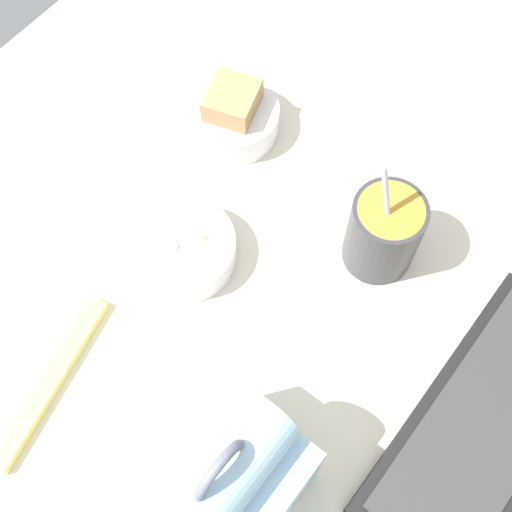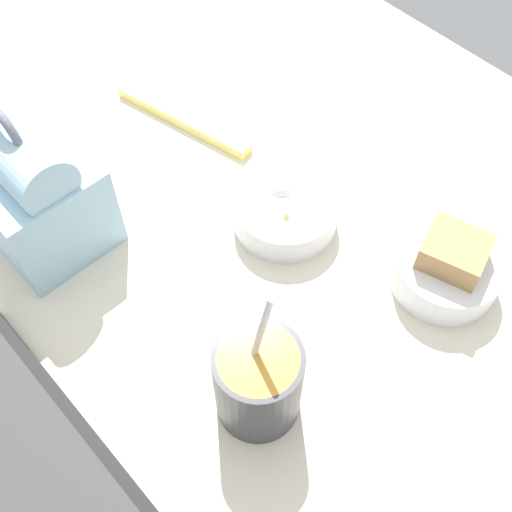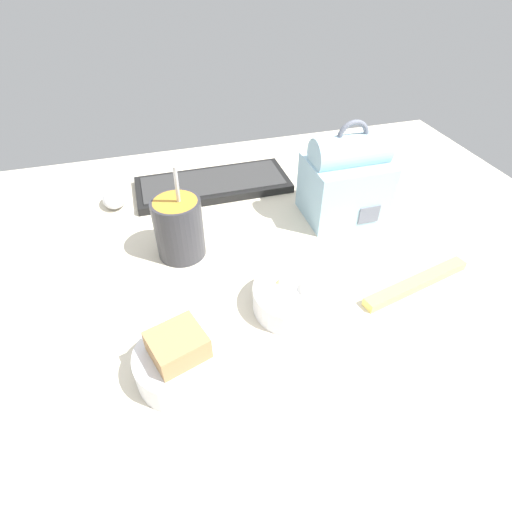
{
  "view_description": "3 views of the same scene",
  "coord_description": "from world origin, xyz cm",
  "views": [
    {
      "loc": [
        27.61,
        21.71,
        85.85
      ],
      "look_at": [
        -1.93,
        -1.53,
        7.0
      ],
      "focal_mm": 50.0,
      "sensor_mm": 36.0,
      "label": 1
    },
    {
      "loc": [
        -31.93,
        26.2,
        69.38
      ],
      "look_at": [
        -1.93,
        -1.53,
        7.0
      ],
      "focal_mm": 45.0,
      "sensor_mm": 36.0,
      "label": 2
    },
    {
      "loc": [
        -16.76,
        -52.45,
        51.95
      ],
      "look_at": [
        -1.93,
        -1.53,
        7.0
      ],
      "focal_mm": 28.0,
      "sensor_mm": 36.0,
      "label": 3
    }
  ],
  "objects": [
    {
      "name": "desk_surface",
      "position": [
        0.0,
        0.0,
        1.0
      ],
      "size": [
        140.0,
        110.0,
        2.0
      ],
      "color": "beige",
      "rests_on": "ground"
    },
    {
      "name": "keyboard",
      "position": [
        -3.09,
        31.56,
        3.02
      ],
      "size": [
        36.2,
        14.92,
        2.1
      ],
      "color": "black",
      "rests_on": "desk_surface"
    },
    {
      "name": "lunch_bag",
      "position": [
        21.7,
        12.9,
        10.3
      ],
      "size": [
        16.3,
        13.35,
        21.17
      ],
      "color": "#9EC6DB",
      "rests_on": "desk_surface"
    },
    {
      "name": "soup_cup",
      "position": [
        -13.77,
        9.13,
        8.15
      ],
      "size": [
        9.09,
        9.09,
        19.72
      ],
      "color": "#333338",
      "rests_on": "desk_surface"
    },
    {
      "name": "bento_bowl_sandwich",
      "position": [
        -17.63,
        -17.94,
        5.09
      ],
      "size": [
        12.85,
        12.85,
        8.28
      ],
      "color": "silver",
      "rests_on": "desk_surface"
    },
    {
      "name": "bento_bowl_snacks",
      "position": [
        1.97,
        -10.17,
        4.34
      ],
      "size": [
        13.47,
        13.47,
        5.81
      ],
      "color": "silver",
      "rests_on": "desk_surface"
    },
    {
      "name": "computer_mouse",
      "position": [
        -25.91,
        30.44,
        3.85
      ],
      "size": [
        5.21,
        7.46,
        3.7
      ],
      "color": "silver",
      "rests_on": "desk_surface"
    },
    {
      "name": "chopstick_case",
      "position": [
        24.63,
        -11.79,
        2.8
      ],
      "size": [
        22.66,
        7.33,
        1.6
      ],
      "color": "#EFD666",
      "rests_on": "desk_surface"
    }
  ]
}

